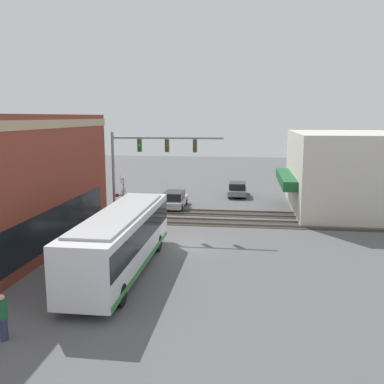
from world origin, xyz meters
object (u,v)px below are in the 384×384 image
Objects in this scene: city_bus at (121,239)px; parked_car_silver at (174,200)px; parked_car_grey at (237,190)px; crossing_signal at (123,195)px; pedestrian_at_crossing at (128,214)px; pedestrian_by_lamp at (3,317)px.

parked_car_silver is at bearing -0.00° from city_bus.
city_bus is at bearing 166.47° from parked_car_grey.
crossing_signal is 2.15× the size of pedestrian_at_crossing.
city_bus is 23.10m from parked_car_grey.
parked_car_silver is at bearing 139.84° from parked_car_grey.
city_bus is 6.64× the size of pedestrian_by_lamp.
city_bus is at bearing 180.00° from parked_car_silver.
crossing_signal is 1.43m from pedestrian_at_crossing.
city_bus is 16.07m from parked_car_silver.
pedestrian_by_lamp is 0.99× the size of pedestrian_at_crossing.
crossing_signal reaches higher than city_bus.
crossing_signal is (9.22, 2.60, 0.52)m from city_bus.
crossing_signal is at bearing 159.10° from parked_car_silver.
parked_car_silver reaches higher than parked_car_grey.
city_bus is 2.55× the size of parked_car_silver.
parked_car_grey is (22.44, -5.40, -1.12)m from city_bus.
crossing_signal reaches higher than pedestrian_at_crossing.
crossing_signal is 7.47m from parked_car_silver.
pedestrian_by_lamp reaches higher than parked_car_grey.
pedestrian_at_crossing is (-6.77, 2.27, 0.22)m from parked_car_silver.
crossing_signal is 0.83× the size of parked_car_silver.
city_bus is 7.68m from pedestrian_by_lamp.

